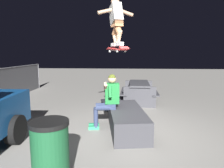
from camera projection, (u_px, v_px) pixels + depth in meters
ground_plane at (127, 134)px, 4.68m from camera, size 40.00×40.00×0.00m
ledge_box_main at (126, 119)px, 4.93m from camera, size 2.12×1.07×0.50m
person_sitting_on_ledge at (108, 98)px, 4.98m from camera, size 0.60×0.78×1.33m
skateboard at (117, 49)px, 4.82m from camera, size 1.02×0.58×0.13m
skater_airborne at (116, 19)px, 4.77m from camera, size 0.63×0.85×1.12m
kicker_ramp at (117, 108)px, 6.62m from camera, size 1.15×1.10×0.42m
picnic_table_back at (139, 89)px, 7.66m from camera, size 1.74×1.39×0.75m
trash_bin at (50, 153)px, 2.82m from camera, size 0.54×0.54×0.93m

